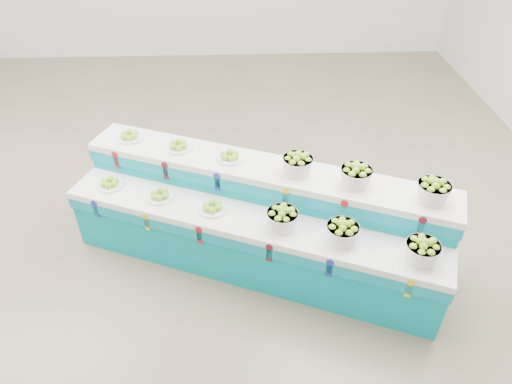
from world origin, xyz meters
TOP-DOWN VIEW (x-y plane):
  - ground at (0.00, 0.00)m, footprint 10.00×10.00m
  - display_stand at (0.96, -0.75)m, footprint 3.87×2.32m
  - plate_lower_left at (-0.53, -0.40)m, footprint 0.34×0.34m
  - plate_lower_mid at (0.01, -0.62)m, footprint 0.34×0.34m
  - plate_lower_right at (0.54, -0.83)m, footprint 0.34×0.34m
  - basket_lower_left at (1.19, -1.09)m, footprint 0.38×0.38m
  - basket_lower_mid at (1.70, -1.30)m, footprint 0.38×0.38m
  - basket_lower_right at (2.34, -1.55)m, footprint 0.38×0.38m
  - plate_upper_left at (-0.36, 0.04)m, footprint 0.34×0.34m
  - plate_upper_mid at (0.19, -0.18)m, footprint 0.34×0.34m
  - plate_upper_right at (0.72, -0.40)m, footprint 0.34×0.34m
  - basket_upper_left at (1.36, -0.66)m, footprint 0.38×0.38m
  - basket_upper_mid at (1.88, -0.86)m, footprint 0.38×0.38m
  - basket_upper_right at (2.51, -1.12)m, footprint 0.38×0.38m

SIDE VIEW (x-z plane):
  - ground at x=0.00m, z-range 0.00..0.00m
  - display_stand at x=0.96m, z-range 0.00..1.02m
  - plate_lower_left at x=-0.53m, z-range 0.72..0.81m
  - plate_lower_mid at x=0.01m, z-range 0.72..0.81m
  - plate_lower_right at x=0.54m, z-range 0.72..0.81m
  - basket_lower_left at x=1.19m, z-range 0.72..0.93m
  - basket_lower_mid at x=1.70m, z-range 0.72..0.93m
  - basket_lower_right at x=2.34m, z-range 0.72..0.93m
  - plate_upper_left at x=-0.36m, z-range 1.02..1.11m
  - plate_upper_mid at x=0.19m, z-range 1.02..1.11m
  - plate_upper_right at x=0.72m, z-range 1.02..1.11m
  - basket_upper_left at x=1.36m, z-range 1.02..1.23m
  - basket_upper_mid at x=1.88m, z-range 1.02..1.23m
  - basket_upper_right at x=2.51m, z-range 1.02..1.23m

